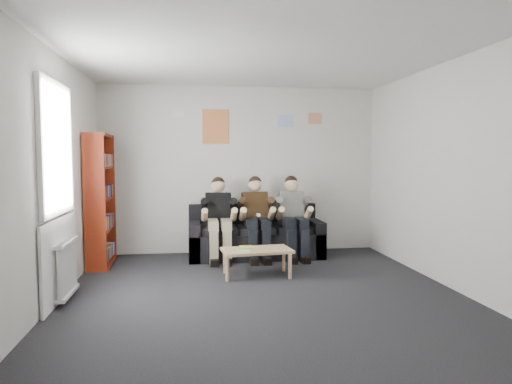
# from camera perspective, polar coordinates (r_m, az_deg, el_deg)

# --- Properties ---
(room_shell) EXTENTS (5.00, 5.00, 5.00)m
(room_shell) POSITION_cam_1_polar(r_m,az_deg,el_deg) (5.00, 1.07, 2.00)
(room_shell) COLOR black
(room_shell) RESTS_ON ground
(sofa) EXTENTS (2.06, 0.84, 0.80)m
(sofa) POSITION_cam_1_polar(r_m,az_deg,el_deg) (7.22, -0.13, -5.75)
(sofa) COLOR black
(sofa) RESTS_ON ground
(bookshelf) EXTENTS (0.28, 0.85, 1.89)m
(bookshelf) POSITION_cam_1_polar(r_m,az_deg,el_deg) (6.88, -18.84, -0.98)
(bookshelf) COLOR maroon
(bookshelf) RESTS_ON ground
(coffee_table) EXTENTS (0.89, 0.49, 0.36)m
(coffee_table) POSITION_cam_1_polar(r_m,az_deg,el_deg) (6.02, 0.09, -7.54)
(coffee_table) COLOR tan
(coffee_table) RESTS_ON ground
(game_cases) EXTENTS (0.21, 0.18, 0.04)m
(game_cases) POSITION_cam_1_polar(r_m,az_deg,el_deg) (5.96, -1.42, -7.03)
(game_cases) COLOR silver
(game_cases) RESTS_ON coffee_table
(person_left) EXTENTS (0.38, 0.82, 1.25)m
(person_left) POSITION_cam_1_polar(r_m,az_deg,el_deg) (6.92, -4.64, -3.38)
(person_left) COLOR black
(person_left) RESTS_ON sofa
(person_middle) EXTENTS (0.39, 0.83, 1.26)m
(person_middle) POSITION_cam_1_polar(r_m,az_deg,el_deg) (6.98, 0.09, -3.28)
(person_middle) COLOR #4A3118
(person_middle) RESTS_ON sofa
(person_right) EXTENTS (0.39, 0.83, 1.27)m
(person_right) POSITION_cam_1_polar(r_m,az_deg,el_deg) (7.08, 4.70, -3.17)
(person_right) COLOR silver
(person_right) RESTS_ON sofa
(radiator) EXTENTS (0.10, 0.64, 0.60)m
(radiator) POSITION_cam_1_polar(r_m,az_deg,el_deg) (5.44, -22.56, -8.77)
(radiator) COLOR white
(radiator) RESTS_ON ground
(window) EXTENTS (0.05, 1.30, 2.36)m
(window) POSITION_cam_1_polar(r_m,az_deg,el_deg) (5.35, -23.54, -1.65)
(window) COLOR white
(window) RESTS_ON room_shell
(poster_large) EXTENTS (0.42, 0.01, 0.55)m
(poster_large) POSITION_cam_1_polar(r_m,az_deg,el_deg) (7.45, -5.09, 8.15)
(poster_large) COLOR gold
(poster_large) RESTS_ON room_shell
(poster_blue) EXTENTS (0.25, 0.01, 0.20)m
(poster_blue) POSITION_cam_1_polar(r_m,az_deg,el_deg) (7.60, 3.70, 8.84)
(poster_blue) COLOR #3D78CF
(poster_blue) RESTS_ON room_shell
(poster_pink) EXTENTS (0.22, 0.01, 0.18)m
(poster_pink) POSITION_cam_1_polar(r_m,az_deg,el_deg) (7.72, 7.38, 9.11)
(poster_pink) COLOR #C33D80
(poster_pink) RESTS_ON room_shell
(poster_sign) EXTENTS (0.20, 0.01, 0.14)m
(poster_sign) POSITION_cam_1_polar(r_m,az_deg,el_deg) (7.45, -9.78, 9.65)
(poster_sign) COLOR silver
(poster_sign) RESTS_ON room_shell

